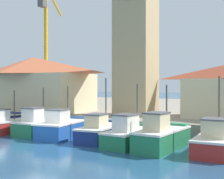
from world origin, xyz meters
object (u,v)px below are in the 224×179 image
Objects in this scene: clock_tower at (136,23)px; port_crane_near at (46,59)px; fishing_boat_mid_left at (39,125)px; fishing_boat_mid_right at (102,131)px; fishing_boat_center at (63,127)px; fishing_boat_far_right at (217,141)px; fishing_boat_left_inner at (7,125)px; fishing_boat_right_inner at (132,135)px; fishing_boat_right_outer at (162,136)px; warehouse_left at (33,83)px.

port_crane_near is (-19.76, 10.87, -1.64)m from clock_tower.
fishing_boat_mid_left is 0.77× the size of fishing_boat_mid_right.
fishing_boat_far_right is (10.99, -0.16, -0.07)m from fishing_boat_center.
fishing_boat_left_inner is 5.22m from fishing_boat_center.
fishing_boat_far_right is at bearing -3.26° from fishing_boat_mid_right.
fishing_boat_mid_right is at bearing 166.41° from fishing_boat_right_inner.
fishing_boat_far_right is at bearing -42.28° from clock_tower.
fishing_boat_center is 11.89m from clock_tower.
clock_tower is (-5.41, 8.27, 8.80)m from fishing_boat_right_outer.
port_crane_near reaches higher than fishing_boat_left_inner.
clock_tower is 13.16m from warehouse_left.
fishing_boat_left_inner is 1.07× the size of fishing_boat_right_inner.
fishing_boat_mid_left is at bearing 176.48° from fishing_boat_right_inner.
fishing_boat_left_inner is at bearing -133.28° from clock_tower.
fishing_boat_mid_left is 0.82× the size of fishing_boat_right_outer.
warehouse_left is at bearing 160.62° from fishing_boat_far_right.
fishing_boat_right_inner is 0.40× the size of warehouse_left.
fishing_boat_right_inner is (2.62, -0.63, 0.02)m from fishing_boat_mid_right.
warehouse_left reaches higher than fishing_boat_mid_right.
clock_tower is at bearing 94.92° from fishing_boat_mid_right.
fishing_boat_right_outer is 32.42m from port_crane_near.
fishing_boat_left_inner is 1.02× the size of fishing_boat_mid_right.
warehouse_left reaches higher than fishing_boat_right_inner.
port_crane_near is (-28.24, 18.58, 7.27)m from fishing_boat_far_right.
fishing_boat_right_inner is (10.94, 0.27, 0.01)m from fishing_boat_left_inner.
fishing_boat_mid_right is 0.41× the size of warehouse_left.
fishing_boat_right_inner is at bearing 1.39° from fishing_boat_left_inner.
port_crane_near is at bearing 142.75° from fishing_boat_right_outer.
port_crane_near reaches higher than clock_tower.
fishing_boat_right_inner is 12.33m from clock_tower.
fishing_boat_mid_right is (5.66, 0.12, -0.06)m from fishing_boat_mid_left.
fishing_boat_far_right reaches higher than fishing_boat_center.
fishing_boat_center is 10.99m from fishing_boat_far_right.
fishing_boat_mid_right is at bearing 1.26° from fishing_boat_mid_left.
fishing_boat_right_outer reaches higher than fishing_boat_center.
fishing_boat_mid_left reaches higher than fishing_boat_left_inner.
port_crane_near is (-7.83, 11.40, 3.88)m from warehouse_left.
clock_tower is (-0.63, 7.26, 8.92)m from fishing_boat_mid_right.
clock_tower reaches higher than warehouse_left.
warehouse_left is at bearing 119.06° from fishing_boat_left_inner.
fishing_boat_right_outer is at bearing -56.82° from clock_tower.
fishing_boat_center is at bearing 174.82° from fishing_boat_right_outer.
warehouse_left reaches higher than fishing_boat_mid_left.
fishing_boat_right_inner reaches higher than fishing_boat_right_outer.
fishing_boat_far_right is at bearing 10.28° from fishing_boat_right_outer.
fishing_boat_mid_right is at bearing -41.65° from port_crane_near.
fishing_boat_left_inner is 2.76m from fishing_boat_mid_left.
fishing_boat_right_inner is 30.56m from port_crane_near.
fishing_boat_right_outer is 0.28× the size of port_crane_near.
port_crane_near is (-12.07, 19.03, 7.27)m from fishing_boat_left_inner.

